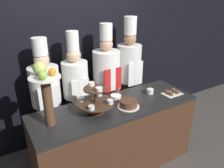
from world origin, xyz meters
The scene contains 12 objects.
wall_back centered at (0.00, 1.37, 1.40)m, with size 10.00×0.06×2.80m.
buffet_counter centered at (0.00, 0.34, 0.47)m, with size 2.09×0.69×0.94m.
tiered_stand centered at (-0.28, 0.34, 1.09)m, with size 0.43×0.43×0.34m.
fruit_pedestal centered at (-0.81, 0.36, 1.36)m, with size 0.31×0.31×0.67m.
cake_round centered at (0.11, 0.24, 0.98)m, with size 0.27×0.27×0.09m.
cup_white centered at (0.57, 0.39, 0.97)m, with size 0.09×0.09×0.07m.
cake_square_tray centered at (0.83, 0.23, 0.96)m, with size 0.25×0.18×0.05m.
serving_bowl_far centered at (0.10, 0.51, 0.96)m, with size 0.14×0.14×0.15m.
chef_left centered at (-0.68, 0.99, 0.95)m, with size 0.38×0.38×1.73m.
chef_center_left centered at (-0.26, 0.99, 0.96)m, with size 0.35×0.35×1.77m.
chef_center_right centered at (0.23, 0.99, 1.00)m, with size 0.40×0.40×1.83m.
chef_right centered at (0.64, 0.99, 1.04)m, with size 0.37×0.37×1.90m.
Camera 1 is at (-1.25, -1.65, 2.23)m, focal length 35.00 mm.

